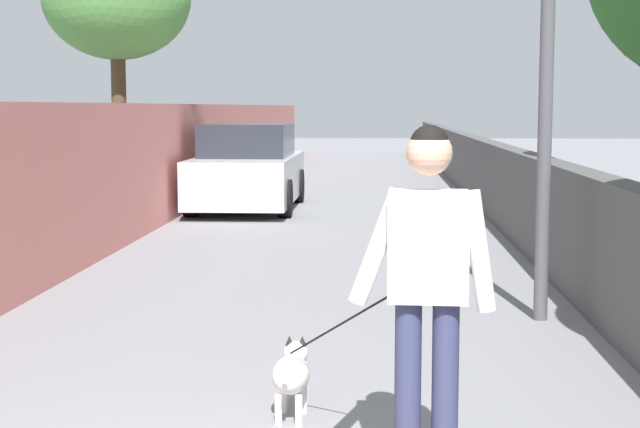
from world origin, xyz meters
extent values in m
plane|color=gray|center=(14.00, 0.00, 0.00)|extent=(80.00, 80.00, 0.00)
cube|color=#CC726B|center=(12.00, 2.72, 0.94)|extent=(48.00, 0.30, 1.89)
cube|color=#4C4C4C|center=(12.00, -2.72, 0.62)|extent=(48.00, 0.30, 1.24)
cylinder|color=#473523|center=(13.00, 3.56, 1.45)|extent=(0.25, 0.25, 2.90)
cylinder|color=#4C4C51|center=(5.33, -2.17, 2.12)|extent=(0.12, 0.12, 4.25)
cylinder|color=#333859|center=(1.55, -0.90, 0.50)|extent=(0.14, 0.14, 0.83)
cylinder|color=#333859|center=(1.55, -1.08, 0.50)|extent=(0.14, 0.14, 0.83)
cube|color=white|center=(1.55, -0.99, 1.18)|extent=(0.24, 0.39, 0.53)
cylinder|color=white|center=(1.56, -0.75, 1.18)|extent=(0.10, 0.29, 0.58)
cylinder|color=white|center=(1.54, -1.23, 1.16)|extent=(0.10, 0.18, 0.59)
sphere|color=tan|center=(1.55, -0.99, 1.63)|extent=(0.22, 0.22, 0.22)
sphere|color=black|center=(1.55, -0.99, 1.67)|extent=(0.19, 0.19, 0.19)
ellipsoid|color=white|center=(2.51, -0.24, 0.27)|extent=(0.37, 0.23, 0.22)
sphere|color=white|center=(2.75, -0.25, 0.34)|extent=(0.15, 0.15, 0.15)
cone|color=black|center=(2.75, -0.21, 0.42)|extent=(0.05, 0.05, 0.06)
cone|color=black|center=(2.75, -0.29, 0.42)|extent=(0.05, 0.05, 0.06)
cylinder|color=white|center=(2.63, -0.19, 0.09)|extent=(0.04, 0.04, 0.18)
cylinder|color=white|center=(2.62, -0.31, 0.09)|extent=(0.04, 0.04, 0.18)
cylinder|color=white|center=(2.40, -0.18, 0.09)|extent=(0.04, 0.04, 0.18)
cylinder|color=white|center=(2.39, -0.30, 0.09)|extent=(0.04, 0.04, 0.18)
cylinder|color=white|center=(2.28, -0.23, 0.35)|extent=(0.14, 0.04, 0.13)
cylinder|color=black|center=(2.03, -0.62, 0.73)|extent=(0.97, 0.76, 0.66)
cube|color=silver|center=(14.27, 1.57, 0.56)|extent=(4.18, 1.70, 0.80)
cube|color=#262B33|center=(14.27, 1.57, 1.24)|extent=(2.17, 1.50, 0.60)
cylinder|color=black|center=(15.56, 2.36, 0.32)|extent=(0.64, 0.22, 0.64)
cylinder|color=black|center=(15.56, 0.78, 0.32)|extent=(0.64, 0.22, 0.64)
cylinder|color=black|center=(12.97, 2.36, 0.32)|extent=(0.64, 0.22, 0.64)
cylinder|color=black|center=(12.97, 0.78, 0.32)|extent=(0.64, 0.22, 0.64)
camera|label=1|loc=(-3.06, -0.74, 1.85)|focal=54.50mm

